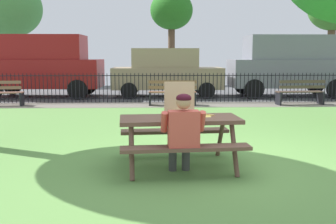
{
  "coord_description": "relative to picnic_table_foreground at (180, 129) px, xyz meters",
  "views": [
    {
      "loc": [
        -0.88,
        -5.79,
        1.72
      ],
      "look_at": [
        -0.67,
        0.64,
        0.75
      ],
      "focal_mm": 41.31,
      "sensor_mm": 36.0,
      "label": 1
    }
  ],
  "objects": [
    {
      "name": "ground",
      "position": [
        0.52,
        2.04,
        -0.61
      ],
      "size": [
        28.0,
        11.99,
        0.02
      ],
      "primitive_type": "cube",
      "color": "#629548"
    },
    {
      "name": "cobblestone_walkway",
      "position": [
        0.52,
        7.33,
        -0.6
      ],
      "size": [
        28.0,
        1.4,
        0.01
      ],
      "primitive_type": "cube",
      "color": "slate"
    },
    {
      "name": "street_asphalt",
      "position": [
        0.52,
        11.77,
        -0.6
      ],
      "size": [
        28.0,
        7.48,
        0.01
      ],
      "primitive_type": "cube",
      "color": "#515154"
    },
    {
      "name": "picnic_table_foreground",
      "position": [
        0.0,
        0.0,
        0.0
      ],
      "size": [
        1.91,
        1.61,
        0.79
      ],
      "color": "brown",
      "rests_on": "ground"
    },
    {
      "name": "pizza_box_open",
      "position": [
        0.0,
        0.05,
        0.27
      ],
      "size": [
        0.48,
        0.5,
        0.53
      ],
      "color": "tan",
      "rests_on": "picnic_table_foreground"
    },
    {
      "name": "pizza_slice_on_table",
      "position": [
        0.4,
        0.11,
        0.18
      ],
      "size": [
        0.31,
        0.31,
        0.02
      ],
      "color": "#F2D95C",
      "rests_on": "picnic_table_foreground"
    },
    {
      "name": "adult_at_table",
      "position": [
        0.01,
        -0.5,
        0.06
      ],
      "size": [
        0.62,
        0.61,
        1.19
      ],
      "color": "#3D3D3D",
      "rests_on": "ground"
    },
    {
      "name": "iron_fence_streetside",
      "position": [
        0.52,
        8.03,
        -0.07
      ],
      "size": [
        21.9,
        0.03,
        1.04
      ],
      "color": "black",
      "rests_on": "ground"
    },
    {
      "name": "park_bench_center",
      "position": [
        0.21,
        7.2,
        -0.18
      ],
      "size": [
        1.61,
        0.5,
        0.85
      ],
      "color": "brown",
      "rests_on": "ground"
    },
    {
      "name": "park_bench_right",
      "position": [
        4.57,
        7.2,
        -0.18
      ],
      "size": [
        1.63,
        0.59,
        0.85
      ],
      "color": "brown",
      "rests_on": "ground"
    },
    {
      "name": "parked_car_far_left",
      "position": [
        -4.9,
        9.92,
        0.71
      ],
      "size": [
        4.74,
        2.14,
        2.46
      ],
      "color": "maroon",
      "rests_on": "ground"
    },
    {
      "name": "parked_car_left",
      "position": [
        0.09,
        9.92,
        0.41
      ],
      "size": [
        4.41,
        1.92,
        1.94
      ],
      "color": "tan",
      "rests_on": "ground"
    },
    {
      "name": "parked_car_center",
      "position": [
        5.05,
        9.92,
        0.71
      ],
      "size": [
        4.7,
        2.07,
        2.46
      ],
      "color": "slate",
      "rests_on": "ground"
    },
    {
      "name": "far_tree_left",
      "position": [
        -8.51,
        16.83,
        3.63
      ],
      "size": [
        3.53,
        3.53,
        5.85
      ],
      "color": "brown",
      "rests_on": "ground"
    },
    {
      "name": "far_tree_midleft",
      "position": [
        0.58,
        16.83,
        3.49
      ],
      "size": [
        2.42,
        2.42,
        5.28
      ],
      "color": "brown",
      "rests_on": "ground"
    },
    {
      "name": "far_tree_center",
      "position": [
        9.91,
        16.83,
        3.67
      ],
      "size": [
        2.84,
        2.84,
        5.63
      ],
      "color": "brown",
      "rests_on": "ground"
    }
  ]
}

